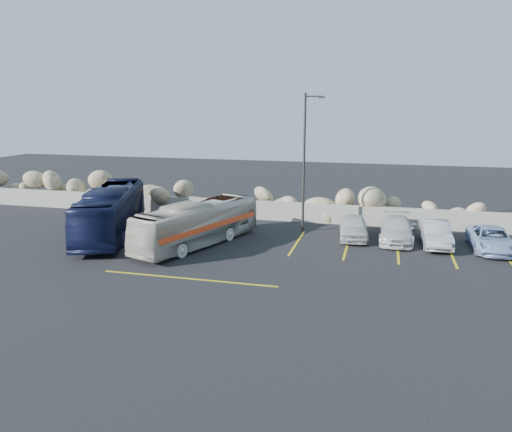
% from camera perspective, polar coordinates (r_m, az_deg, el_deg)
% --- Properties ---
extents(ground, '(90.00, 90.00, 0.00)m').
position_cam_1_polar(ground, '(21.47, -5.46, -7.55)').
color(ground, black).
rests_on(ground, ground).
extents(seawall, '(60.00, 0.40, 1.20)m').
position_cam_1_polar(seawall, '(32.40, 1.70, 0.61)').
color(seawall, gray).
rests_on(seawall, ground).
extents(riprap_pile, '(54.00, 2.80, 2.60)m').
position_cam_1_polar(riprap_pile, '(33.41, 2.16, 2.21)').
color(riprap_pile, '#857357').
rests_on(riprap_pile, ground).
extents(parking_lines, '(18.16, 9.36, 0.01)m').
position_cam_1_polar(parking_lines, '(25.68, 8.67, -4.19)').
color(parking_lines, gold).
rests_on(parking_lines, ground).
extents(lamppost, '(1.14, 0.18, 8.00)m').
position_cam_1_polar(lamppost, '(28.91, 5.62, 6.49)').
color(lamppost, '#302D2B').
rests_on(lamppost, ground).
extents(vintage_bus, '(4.74, 8.49, 2.32)m').
position_cam_1_polar(vintage_bus, '(26.70, -6.70, -0.90)').
color(vintage_bus, beige).
rests_on(vintage_bus, ground).
extents(tour_coach, '(5.34, 10.08, 2.75)m').
position_cam_1_polar(tour_coach, '(29.70, -16.21, 0.50)').
color(tour_coach, black).
rests_on(tour_coach, ground).
extents(car_a, '(1.87, 3.93, 1.30)m').
position_cam_1_polar(car_a, '(28.49, 11.10, -1.24)').
color(car_a, beige).
rests_on(car_a, ground).
extents(car_b, '(1.59, 4.02, 1.30)m').
position_cam_1_polar(car_b, '(28.19, 19.79, -1.91)').
color(car_b, '#ADADB2').
rests_on(car_b, ground).
extents(car_c, '(1.84, 4.41, 1.27)m').
position_cam_1_polar(car_c, '(28.49, 15.75, -1.51)').
color(car_c, beige).
rests_on(car_c, ground).
extents(car_d, '(2.05, 4.30, 1.18)m').
position_cam_1_polar(car_d, '(28.42, 25.31, -2.41)').
color(car_d, '#95A8D3').
rests_on(car_d, ground).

